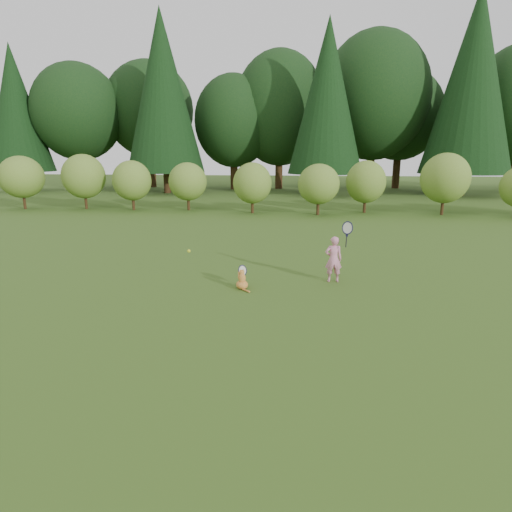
# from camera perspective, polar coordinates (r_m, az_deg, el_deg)

# --- Properties ---
(ground) EXTENTS (100.00, 100.00, 0.00)m
(ground) POSITION_cam_1_polar(r_m,az_deg,el_deg) (8.61, -1.94, -5.74)
(ground) COLOR #345818
(ground) RESTS_ON ground
(shrub_row) EXTENTS (28.00, 3.00, 2.80)m
(shrub_row) POSITION_cam_1_polar(r_m,az_deg,el_deg) (21.12, 3.30, 9.58)
(shrub_row) COLOR #5C7725
(shrub_row) RESTS_ON ground
(woodland_backdrop) EXTENTS (48.00, 10.00, 15.00)m
(woodland_backdrop) POSITION_cam_1_polar(r_m,az_deg,el_deg) (31.41, 4.62, 21.99)
(woodland_backdrop) COLOR black
(woodland_backdrop) RESTS_ON ground
(child) EXTENTS (0.60, 0.37, 1.57)m
(child) POSITION_cam_1_polar(r_m,az_deg,el_deg) (9.75, 10.35, -0.28)
(child) COLOR pink
(child) RESTS_ON ground
(cat) EXTENTS (0.40, 0.64, 0.59)m
(cat) POSITION_cam_1_polar(r_m,az_deg,el_deg) (9.19, -1.88, -3.03)
(cat) COLOR #B86A23
(cat) RESTS_ON ground
(tennis_ball) EXTENTS (0.07, 0.07, 0.07)m
(tennis_ball) POSITION_cam_1_polar(r_m,az_deg,el_deg) (9.77, -8.94, 0.66)
(tennis_ball) COLOR #C3CB17
(tennis_ball) RESTS_ON ground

